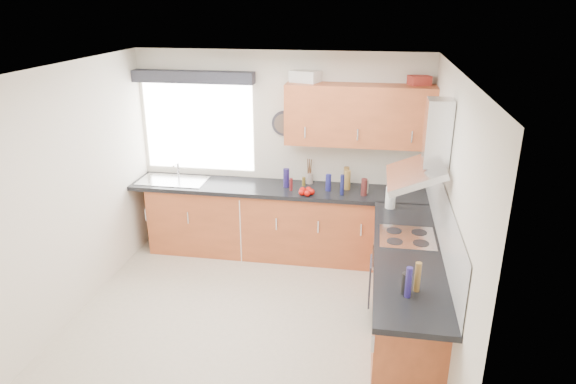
% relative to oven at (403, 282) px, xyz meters
% --- Properties ---
extents(ground_plane, '(3.60, 3.60, 0.00)m').
position_rel_oven_xyz_m(ground_plane, '(-1.50, -0.30, -0.42)').
color(ground_plane, beige).
extents(ceiling, '(3.60, 3.60, 0.02)m').
position_rel_oven_xyz_m(ceiling, '(-1.50, -0.30, 2.08)').
color(ceiling, white).
rests_on(ceiling, wall_back).
extents(wall_back, '(3.60, 0.02, 2.50)m').
position_rel_oven_xyz_m(wall_back, '(-1.50, 1.50, 0.82)').
color(wall_back, silver).
rests_on(wall_back, ground_plane).
extents(wall_front, '(3.60, 0.02, 2.50)m').
position_rel_oven_xyz_m(wall_front, '(-1.50, -2.10, 0.82)').
color(wall_front, silver).
rests_on(wall_front, ground_plane).
extents(wall_left, '(0.02, 3.60, 2.50)m').
position_rel_oven_xyz_m(wall_left, '(-3.30, -0.30, 0.82)').
color(wall_left, silver).
rests_on(wall_left, ground_plane).
extents(wall_right, '(0.02, 3.60, 2.50)m').
position_rel_oven_xyz_m(wall_right, '(0.30, -0.30, 0.82)').
color(wall_right, silver).
rests_on(wall_right, ground_plane).
extents(window, '(1.40, 0.02, 1.10)m').
position_rel_oven_xyz_m(window, '(-2.55, 1.49, 1.12)').
color(window, silver).
rests_on(window, wall_back).
extents(window_blind, '(1.50, 0.18, 0.14)m').
position_rel_oven_xyz_m(window_blind, '(-2.55, 1.40, 1.76)').
color(window_blind, '#282931').
rests_on(window_blind, wall_back).
extents(splashback, '(0.01, 3.00, 0.54)m').
position_rel_oven_xyz_m(splashback, '(0.29, 0.00, 0.75)').
color(splashback, white).
rests_on(splashback, wall_right).
extents(base_cab_back, '(3.00, 0.58, 0.86)m').
position_rel_oven_xyz_m(base_cab_back, '(-1.60, 1.21, 0.01)').
color(base_cab_back, '#9D4926').
rests_on(base_cab_back, ground_plane).
extents(base_cab_corner, '(0.60, 0.60, 0.86)m').
position_rel_oven_xyz_m(base_cab_corner, '(0.00, 1.20, 0.01)').
color(base_cab_corner, '#9D4926').
rests_on(base_cab_corner, ground_plane).
extents(base_cab_right, '(0.58, 2.10, 0.86)m').
position_rel_oven_xyz_m(base_cab_right, '(0.01, -0.15, 0.01)').
color(base_cab_right, '#9D4926').
rests_on(base_cab_right, ground_plane).
extents(worktop_back, '(3.60, 0.62, 0.05)m').
position_rel_oven_xyz_m(worktop_back, '(-1.50, 1.20, 0.46)').
color(worktop_back, black).
rests_on(worktop_back, base_cab_back).
extents(worktop_right, '(0.62, 2.42, 0.05)m').
position_rel_oven_xyz_m(worktop_right, '(0.00, -0.30, 0.46)').
color(worktop_right, black).
rests_on(worktop_right, base_cab_right).
extents(sink, '(0.84, 0.46, 0.10)m').
position_rel_oven_xyz_m(sink, '(-2.83, 1.20, 0.52)').
color(sink, silver).
rests_on(sink, worktop_back).
extents(oven, '(0.56, 0.58, 0.85)m').
position_rel_oven_xyz_m(oven, '(0.00, 0.00, 0.00)').
color(oven, black).
rests_on(oven, ground_plane).
extents(hob_plate, '(0.52, 0.52, 0.01)m').
position_rel_oven_xyz_m(hob_plate, '(0.00, 0.00, 0.49)').
color(hob_plate, silver).
rests_on(hob_plate, worktop_right).
extents(extractor_hood, '(0.52, 0.78, 0.66)m').
position_rel_oven_xyz_m(extractor_hood, '(0.10, -0.00, 1.34)').
color(extractor_hood, silver).
rests_on(extractor_hood, wall_right).
extents(upper_cabinets, '(1.70, 0.35, 0.70)m').
position_rel_oven_xyz_m(upper_cabinets, '(-0.55, 1.32, 1.38)').
color(upper_cabinets, '#9D4926').
rests_on(upper_cabinets, wall_back).
extents(washing_machine, '(0.62, 0.60, 0.82)m').
position_rel_oven_xyz_m(washing_machine, '(-2.14, 1.22, -0.02)').
color(washing_machine, silver).
rests_on(washing_machine, ground_plane).
extents(wall_clock, '(0.31, 0.04, 0.31)m').
position_rel_oven_xyz_m(wall_clock, '(-1.45, 1.46, 1.21)').
color(wall_clock, '#282931').
rests_on(wall_clock, wall_back).
extents(casserole, '(0.37, 0.32, 0.13)m').
position_rel_oven_xyz_m(casserole, '(-1.19, 1.42, 1.79)').
color(casserole, silver).
rests_on(casserole, upper_cabinets).
extents(storage_box, '(0.27, 0.25, 0.10)m').
position_rel_oven_xyz_m(storage_box, '(0.10, 1.42, 1.78)').
color(storage_box, '#AB3227').
rests_on(storage_box, upper_cabinets).
extents(utensil_pot, '(0.10, 0.10, 0.13)m').
position_rel_oven_xyz_m(utensil_pot, '(-1.13, 1.40, 0.55)').
color(utensil_pot, '#A29286').
rests_on(utensil_pot, worktop_back).
extents(kitchen_roll, '(0.11, 0.11, 0.24)m').
position_rel_oven_xyz_m(kitchen_roll, '(-0.15, 0.75, 0.61)').
color(kitchen_roll, silver).
rests_on(kitchen_roll, worktop_right).
extents(tomato_cluster, '(0.21, 0.21, 0.08)m').
position_rel_oven_xyz_m(tomato_cluster, '(-1.11, 1.00, 0.52)').
color(tomato_cluster, '#AD0D07').
rests_on(tomato_cluster, worktop_back).
extents(jar_0, '(0.07, 0.07, 0.20)m').
position_rel_oven_xyz_m(jar_0, '(-0.44, 1.09, 0.59)').
color(jar_0, '#4D1D1B').
rests_on(jar_0, worktop_back).
extents(jar_1, '(0.07, 0.07, 0.24)m').
position_rel_oven_xyz_m(jar_1, '(-0.65, 1.26, 0.60)').
color(jar_1, olive).
rests_on(jar_1, worktop_back).
extents(jar_2, '(0.07, 0.07, 0.23)m').
position_rel_oven_xyz_m(jar_2, '(-1.38, 1.22, 0.60)').
color(jar_2, '#201852').
rests_on(jar_2, worktop_back).
extents(jar_3, '(0.07, 0.07, 0.20)m').
position_rel_oven_xyz_m(jar_3, '(-0.87, 1.18, 0.59)').
color(jar_3, navy).
rests_on(jar_3, worktop_back).
extents(jar_4, '(0.04, 0.04, 0.15)m').
position_rel_oven_xyz_m(jar_4, '(-1.31, 1.10, 0.56)').
color(jar_4, '#5B1315').
rests_on(jar_4, worktop_back).
extents(jar_5, '(0.06, 0.06, 0.16)m').
position_rel_oven_xyz_m(jar_5, '(-0.42, 1.17, 0.57)').
color(jar_5, '#B8B19D').
rests_on(jar_5, worktop_back).
extents(jar_6, '(0.05, 0.05, 0.24)m').
position_rel_oven_xyz_m(jar_6, '(-0.70, 1.07, 0.61)').
color(jar_6, '#16194A').
rests_on(jar_6, worktop_back).
extents(jar_7, '(0.04, 0.04, 0.11)m').
position_rel_oven_xyz_m(jar_7, '(-1.18, 1.30, 0.54)').
color(jar_7, brown).
rests_on(jar_7, worktop_back).
extents(jar_8, '(0.07, 0.07, 0.26)m').
position_rel_oven_xyz_m(jar_8, '(-0.66, 1.31, 0.61)').
color(jar_8, olive).
rests_on(jar_8, worktop_back).
extents(bottle_0, '(0.05, 0.05, 0.25)m').
position_rel_oven_xyz_m(bottle_0, '(0.02, -0.95, 0.61)').
color(bottle_0, olive).
rests_on(bottle_0, worktop_right).
extents(bottle_1, '(0.07, 0.07, 0.18)m').
position_rel_oven_xyz_m(bottle_1, '(-0.06, -1.01, 0.57)').
color(bottle_1, black).
rests_on(bottle_1, worktop_right).
extents(bottle_2, '(0.05, 0.05, 0.25)m').
position_rel_oven_xyz_m(bottle_2, '(-0.05, -1.05, 0.61)').
color(bottle_2, navy).
rests_on(bottle_2, worktop_right).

